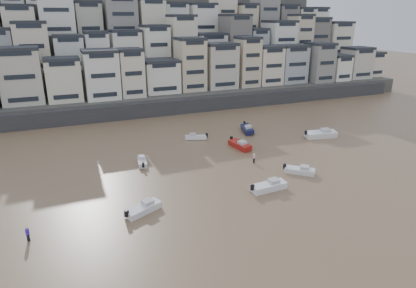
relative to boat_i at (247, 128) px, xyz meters
name	(u,v)px	position (x,y,z in m)	size (l,w,h in m)	color
harbor_wall	(165,108)	(-11.78, 20.53, 0.94)	(140.00, 3.00, 3.50)	#38383A
hillside	(144,47)	(-7.04, 60.37, 12.19)	(141.04, 66.00, 50.00)	#4C4C47
boat_i	(247,128)	(0.00, 0.00, 0.00)	(5.97, 1.95, 1.63)	#121639
boat_g	(321,133)	(11.78, -8.97, 0.13)	(6.90, 2.26, 1.88)	white
boat_h	(196,136)	(-11.63, -0.36, -0.19)	(4.58, 1.50, 1.25)	silver
boat_j	(143,208)	(-27.78, -24.69, -0.10)	(5.26, 1.72, 1.43)	white
boat_b	(300,170)	(-2.73, -22.14, -0.14)	(4.93, 1.61, 1.34)	silver
boat_a	(269,185)	(-10.15, -25.23, -0.03)	(5.77, 1.89, 1.57)	white
boat_e	(240,144)	(-5.95, -8.19, -0.01)	(5.87, 1.92, 1.60)	maroon
boat_f	(142,161)	(-24.35, -9.09, -0.19)	(4.54, 1.49, 1.24)	silver
person_blue	(28,234)	(-40.70, -25.92, 0.06)	(0.44, 0.44, 1.74)	#381AC9
person_pink	(254,158)	(-7.05, -15.49, 0.06)	(0.44, 0.44, 1.74)	#ECA7B2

